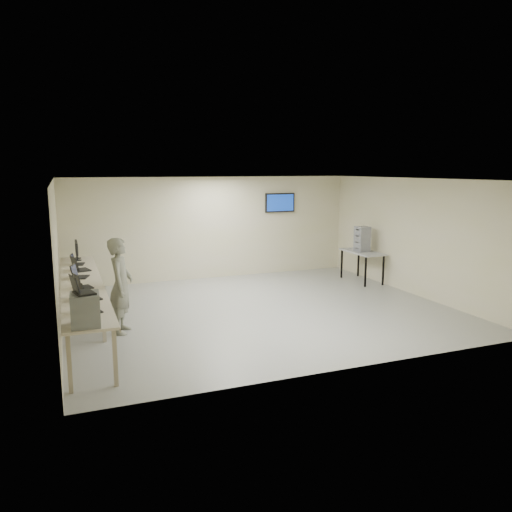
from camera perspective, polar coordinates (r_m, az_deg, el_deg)
name	(u,v)px	position (r m, az deg, el deg)	size (l,w,h in m)	color
room	(260,245)	(10.64, 0.45, 1.27)	(8.01, 7.01, 2.81)	#9A9A9A
workbench	(83,287)	(9.96, -19.19, -3.32)	(0.76, 6.00, 0.90)	beige
equipment_box	(85,310)	(7.22, -18.93, -5.81)	(0.38, 0.43, 0.45)	slate
laptop_on_box	(80,289)	(7.15, -19.47, -3.58)	(0.35, 0.38, 0.26)	black
laptop_0	(88,308)	(7.91, -18.68, -5.61)	(0.36, 0.39, 0.26)	black
laptop_1	(85,295)	(8.67, -18.94, -4.20)	(0.45, 0.48, 0.31)	black
laptop_2	(82,284)	(9.51, -19.31, -3.08)	(0.35, 0.38, 0.26)	black
laptop_3	(78,274)	(10.41, -19.67, -1.98)	(0.38, 0.41, 0.27)	black
laptop_4	(79,267)	(11.13, -19.60, -1.20)	(0.41, 0.45, 0.30)	black
laptop_5	(76,262)	(11.84, -19.88, -0.63)	(0.32, 0.36, 0.25)	black
monitor_near	(77,250)	(12.32, -19.81, 0.70)	(0.19, 0.44, 0.43)	black
monitor_far	(76,248)	(12.60, -19.85, 0.89)	(0.19, 0.44, 0.43)	black
soldier	(121,286)	(9.53, -15.19, -3.29)	(0.65, 0.43, 1.78)	#585B4E
side_table	(362,254)	(13.71, 12.05, 0.23)	(0.64, 1.38, 0.83)	#9B9B9B
storage_bins	(362,239)	(13.63, 12.04, 1.93)	(0.32, 0.35, 0.67)	gray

